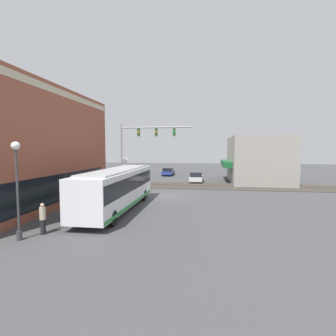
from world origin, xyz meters
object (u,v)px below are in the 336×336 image
object	(u,v)px
pedestrian_by_lamp	(43,218)
crossing_signal	(126,170)
streetlamp	(17,182)
parked_car_blue	(168,172)
city_bus	(118,187)
parked_car_white	(196,177)

from	to	relation	value
pedestrian_by_lamp	crossing_signal	bearing A→B (deg)	0.80
pedestrian_by_lamp	streetlamp	bearing A→B (deg)	147.60
crossing_signal	streetlamp	xyz separation A→B (m)	(-16.93, 0.44, 0.79)
crossing_signal	pedestrian_by_lamp	size ratio (longest dim) A/B	2.14
parked_car_blue	pedestrian_by_lamp	world-z (taller)	pedestrian_by_lamp
parked_car_blue	pedestrian_by_lamp	bearing A→B (deg)	176.25
crossing_signal	parked_car_blue	xyz separation A→B (m)	(17.41, -2.41, -1.64)
streetlamp	parked_car_blue	distance (m)	34.54
city_bus	parked_car_white	world-z (taller)	city_bus
crossing_signal	pedestrian_by_lamp	distance (m)	15.94
streetlamp	crossing_signal	bearing A→B (deg)	-1.50
pedestrian_by_lamp	parked_car_white	bearing A→B (deg)	-17.17
crossing_signal	parked_car_white	bearing A→B (deg)	-41.99
crossing_signal	parked_car_blue	size ratio (longest dim) A/B	0.79
city_bus	crossing_signal	xyz separation A→B (m)	(9.55, 2.41, 0.51)
parked_car_white	parked_car_blue	world-z (taller)	parked_car_white
streetlamp	parked_car_blue	bearing A→B (deg)	-4.74
streetlamp	city_bus	bearing A→B (deg)	-21.11
crossing_signal	streetlamp	size ratio (longest dim) A/B	0.73
streetlamp	pedestrian_by_lamp	size ratio (longest dim) A/B	2.92
streetlamp	pedestrian_by_lamp	world-z (taller)	streetlamp
parked_car_blue	pedestrian_by_lamp	size ratio (longest dim) A/B	2.70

